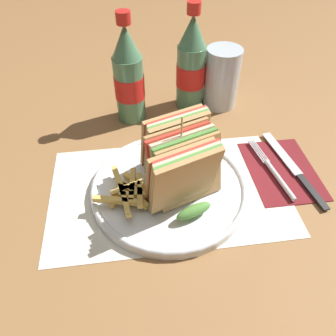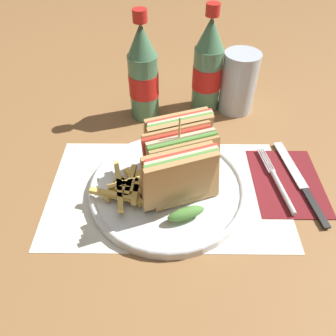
{
  "view_description": "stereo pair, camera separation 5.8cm",
  "coord_description": "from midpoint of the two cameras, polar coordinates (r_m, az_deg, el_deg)",
  "views": [
    {
      "loc": [
        -0.07,
        -0.38,
        0.45
      ],
      "look_at": [
        -0.02,
        0.03,
        0.04
      ],
      "focal_mm": 35.0,
      "sensor_mm": 36.0,
      "label": 1
    },
    {
      "loc": [
        -0.01,
        -0.39,
        0.45
      ],
      "look_at": [
        -0.02,
        0.03,
        0.04
      ],
      "focal_mm": 35.0,
      "sensor_mm": 36.0,
      "label": 2
    }
  ],
  "objects": [
    {
      "name": "coke_bottle_near",
      "position": [
        0.72,
        -9.24,
        15.2
      ],
      "size": [
        0.06,
        0.06,
        0.23
      ],
      "color": "#4C7F5B",
      "rests_on": "ground_plane"
    },
    {
      "name": "fries_pile",
      "position": [
        0.56,
        -9.7,
        -4.07
      ],
      "size": [
        0.12,
        0.11,
        0.02
      ],
      "color": "#E0B756",
      "rests_on": "plate_main"
    },
    {
      "name": "knife",
      "position": [
        0.66,
        18.75,
        -0.16
      ],
      "size": [
        0.05,
        0.22,
        0.0
      ],
      "rotation": [
        0.0,
        0.0,
        0.15
      ],
      "color": "black",
      "rests_on": "napkin"
    },
    {
      "name": "fork",
      "position": [
        0.64,
        15.8,
        -1.22
      ],
      "size": [
        0.04,
        0.17,
        0.01
      ],
      "rotation": [
        0.0,
        0.0,
        0.15
      ],
      "color": "silver",
      "rests_on": "napkin"
    },
    {
      "name": "glass_near",
      "position": [
        0.78,
        7.17,
        15.2
      ],
      "size": [
        0.08,
        0.08,
        0.14
      ],
      "color": "silver",
      "rests_on": "ground_plane"
    },
    {
      "name": "placemat",
      "position": [
        0.6,
        -2.68,
        -4.06
      ],
      "size": [
        0.43,
        0.26,
        0.0
      ],
      "color": "silver",
      "rests_on": "ground_plane"
    },
    {
      "name": "plate_main",
      "position": [
        0.59,
        -2.57,
        -3.56
      ],
      "size": [
        0.28,
        0.28,
        0.02
      ],
      "color": "white",
      "rests_on": "ground_plane"
    },
    {
      "name": "club_sandwich",
      "position": [
        0.54,
        -0.73,
        1.1
      ],
      "size": [
        0.14,
        0.2,
        0.15
      ],
      "color": "tan",
      "rests_on": "plate_main"
    },
    {
      "name": "napkin",
      "position": [
        0.66,
        16.81,
        -0.42
      ],
      "size": [
        0.13,
        0.17,
        0.0
      ],
      "color": "maroon",
      "rests_on": "ground_plane"
    },
    {
      "name": "ground_plane",
      "position": [
        0.59,
        -0.81,
        -4.46
      ],
      "size": [
        4.0,
        4.0,
        0.0
      ],
      "primitive_type": "plane",
      "color": "olive"
    },
    {
      "name": "coke_bottle_far",
      "position": [
        0.76,
        1.74,
        17.28
      ],
      "size": [
        0.06,
        0.06,
        0.23
      ],
      "color": "#4C7F5B",
      "rests_on": "ground_plane"
    }
  ]
}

